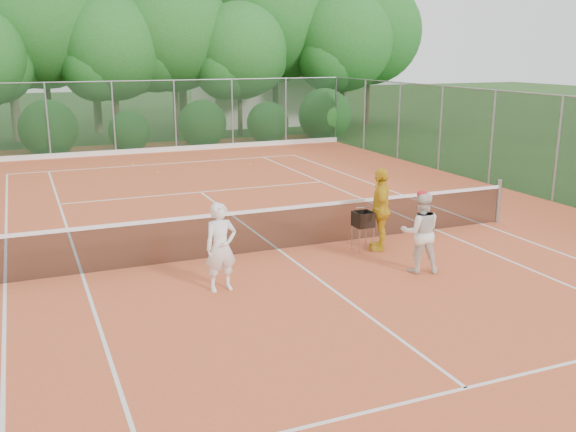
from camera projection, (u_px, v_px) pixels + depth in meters
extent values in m
plane|color=#224217|center=(279.00, 251.00, 13.95)|extent=(120.00, 120.00, 0.00)
cube|color=#D45C31|center=(279.00, 250.00, 13.94)|extent=(18.00, 36.00, 0.02)
cube|color=beige|center=(268.00, 98.00, 38.37)|extent=(8.00, 5.00, 3.00)
cylinder|color=gray|center=(498.00, 201.00, 16.04)|extent=(0.10, 0.10, 1.10)
cube|color=black|center=(279.00, 230.00, 13.83)|extent=(11.87, 0.03, 0.86)
cube|color=white|center=(279.00, 209.00, 13.71)|extent=(11.87, 0.04, 0.07)
imported|color=white|center=(221.00, 247.00, 11.42)|extent=(0.61, 0.42, 1.62)
imported|color=silver|center=(420.00, 232.00, 12.40)|extent=(0.94, 0.84, 1.60)
ellipsoid|color=red|center=(423.00, 194.00, 12.21)|extent=(0.22, 0.22, 0.14)
imported|color=gold|center=(381.00, 209.00, 13.78)|extent=(0.90, 1.13, 1.80)
cylinder|color=gray|center=(360.00, 242.00, 13.59)|extent=(0.02, 0.02, 0.55)
cylinder|color=gray|center=(366.00, 236.00, 14.03)|extent=(0.02, 0.02, 0.55)
cube|color=black|center=(363.00, 219.00, 13.70)|extent=(0.38, 0.38, 0.32)
sphere|color=yellow|center=(132.00, 165.00, 24.19)|extent=(0.07, 0.07, 0.07)
sphere|color=#CBD331|center=(158.00, 172.00, 22.74)|extent=(0.07, 0.07, 0.07)
sphere|color=#C1E334|center=(250.00, 164.00, 24.25)|extent=(0.07, 0.07, 0.07)
cube|color=white|center=(162.00, 164.00, 24.54)|extent=(11.03, 0.06, 0.01)
cube|color=white|center=(5.00, 284.00, 11.88)|extent=(0.06, 23.77, 0.01)
cube|color=white|center=(482.00, 224.00, 16.00)|extent=(0.06, 23.77, 0.01)
cube|color=white|center=(82.00, 275.00, 12.39)|extent=(0.06, 23.77, 0.01)
cube|color=white|center=(436.00, 230.00, 15.49)|extent=(0.06, 23.77, 0.01)
cube|color=white|center=(201.00, 192.00, 19.65)|extent=(8.23, 0.06, 0.01)
cube|color=white|center=(466.00, 388.00, 8.23)|extent=(8.23, 0.06, 0.01)
cube|color=white|center=(279.00, 250.00, 13.94)|extent=(0.06, 12.80, 0.01)
cube|color=#19381E|center=(145.00, 117.00, 26.95)|extent=(18.00, 0.02, 3.00)
cylinder|color=gray|center=(336.00, 110.00, 30.33)|extent=(0.07, 0.07, 3.00)
cylinder|color=gray|center=(336.00, 110.00, 30.33)|extent=(0.07, 0.07, 3.00)
cylinder|color=brown|center=(47.00, 93.00, 30.80)|extent=(0.31, 0.31, 4.50)
sphere|color=#1F591D|center=(41.00, 21.00, 29.97)|extent=(6.30, 6.30, 6.30)
cylinder|color=brown|center=(116.00, 104.00, 30.72)|extent=(0.24, 0.24, 3.50)
sphere|color=#1F591D|center=(113.00, 48.00, 30.07)|extent=(4.90, 4.90, 4.90)
cylinder|color=brown|center=(176.00, 95.00, 32.22)|extent=(0.28, 0.28, 4.10)
sphere|color=#1F591D|center=(173.00, 33.00, 31.46)|extent=(5.74, 5.74, 5.74)
cylinder|color=brown|center=(240.00, 102.00, 32.36)|extent=(0.23, 0.23, 3.40)
sphere|color=#1F591D|center=(239.00, 51.00, 31.73)|extent=(4.76, 4.76, 4.76)
cylinder|color=brown|center=(275.00, 86.00, 35.74)|extent=(0.32, 0.32, 4.65)
sphere|color=#1F591D|center=(275.00, 22.00, 34.88)|extent=(6.51, 6.51, 6.51)
cylinder|color=brown|center=(342.00, 95.00, 34.93)|extent=(0.26, 0.26, 3.80)
sphere|color=#1F591D|center=(343.00, 41.00, 34.22)|extent=(5.32, 5.32, 5.32)
cylinder|color=brown|center=(367.00, 88.00, 37.24)|extent=(0.29, 0.29, 4.25)
sphere|color=#1F591D|center=(369.00, 32.00, 36.45)|extent=(5.95, 5.95, 5.95)
cone|color=brown|center=(6.00, 22.00, 29.43)|extent=(0.44, 0.44, 11.00)
cone|color=brown|center=(180.00, 35.00, 32.11)|extent=(0.44, 0.44, 10.00)
cone|color=brown|center=(243.00, 17.00, 35.15)|extent=(0.44, 0.44, 12.00)
cone|color=brown|center=(302.00, 2.00, 37.30)|extent=(0.44, 0.44, 14.00)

